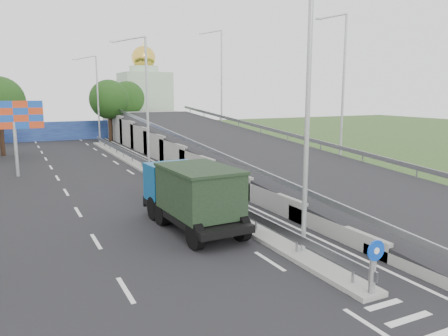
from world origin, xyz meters
TOP-DOWN VIEW (x-y plane):
  - ground at (0.00, 0.00)m, footprint 160.00×160.00m
  - road_surface at (-3.00, 20.00)m, footprint 26.00×90.00m
  - median at (0.00, 24.00)m, footprint 1.00×44.00m
  - overpass_ramp at (7.50, 24.00)m, footprint 10.00×50.00m
  - median_guardrail at (0.00, 24.00)m, footprint 0.09×44.00m
  - sign_bollard at (0.00, 2.17)m, footprint 0.64×0.23m
  - lamp_post_near at (0.11, 6.00)m, footprint 2.74×0.18m
  - lamp_post_mid at (0.11, 26.00)m, footprint 2.74×0.18m
  - lamp_post_far at (0.11, 46.00)m, footprint 2.74×0.18m
  - blue_wall at (-4.00, 52.00)m, footprint 30.00×0.50m
  - church at (10.00, 60.00)m, footprint 7.00×7.00m
  - billboard at (-9.00, 28.00)m, footprint 4.00×0.24m
  - tree_median_far at (2.00, 48.00)m, footprint 4.80×4.80m
  - tree_ramp_far at (6.00, 55.00)m, footprint 4.80×4.80m
  - dump_truck at (-2.21, 11.03)m, footprint 2.82×6.81m

SIDE VIEW (x-z plane):
  - ground at x=0.00m, z-range 0.00..0.00m
  - road_surface at x=-3.00m, z-range -0.02..0.02m
  - median at x=0.00m, z-range 0.00..0.20m
  - median_guardrail at x=0.00m, z-range 0.39..1.10m
  - sign_bollard at x=0.00m, z-range 0.20..1.87m
  - blue_wall at x=-4.00m, z-range 0.00..2.40m
  - dump_truck at x=-2.21m, z-range 0.16..3.11m
  - overpass_ramp at x=7.50m, z-range 0.00..3.50m
  - billboard at x=-9.00m, z-range 1.44..6.94m
  - tree_median_far at x=2.00m, z-range 1.38..8.98m
  - tree_ramp_far at x=6.00m, z-range 1.38..8.98m
  - church at x=10.00m, z-range -1.59..12.21m
  - lamp_post_near at x=0.11m, z-range 0.77..10.85m
  - lamp_post_mid at x=0.11m, z-range 0.77..10.85m
  - lamp_post_far at x=0.11m, z-range 0.77..10.85m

